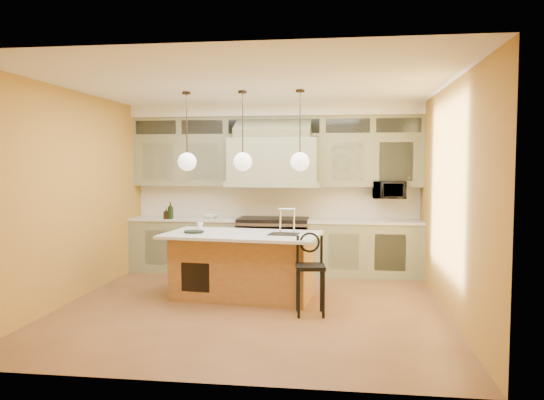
# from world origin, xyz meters

# --- Properties ---
(floor) EXTENTS (5.00, 5.00, 0.00)m
(floor) POSITION_xyz_m (0.00, 0.00, 0.00)
(floor) COLOR brown
(floor) RESTS_ON ground
(ceiling) EXTENTS (5.00, 5.00, 0.00)m
(ceiling) POSITION_xyz_m (0.00, 0.00, 2.90)
(ceiling) COLOR white
(ceiling) RESTS_ON wall_back
(wall_back) EXTENTS (5.00, 0.00, 5.00)m
(wall_back) POSITION_xyz_m (0.00, 2.50, 1.45)
(wall_back) COLOR #B28331
(wall_back) RESTS_ON ground
(wall_front) EXTENTS (5.00, 0.00, 5.00)m
(wall_front) POSITION_xyz_m (0.00, -2.50, 1.45)
(wall_front) COLOR #B28331
(wall_front) RESTS_ON ground
(wall_left) EXTENTS (0.00, 5.00, 5.00)m
(wall_left) POSITION_xyz_m (-2.50, 0.00, 1.45)
(wall_left) COLOR #B28331
(wall_left) RESTS_ON ground
(wall_right) EXTENTS (0.00, 5.00, 5.00)m
(wall_right) POSITION_xyz_m (2.50, 0.00, 1.45)
(wall_right) COLOR #B28331
(wall_right) RESTS_ON ground
(back_cabinetry) EXTENTS (5.00, 0.77, 2.90)m
(back_cabinetry) POSITION_xyz_m (0.00, 2.23, 1.43)
(back_cabinetry) COLOR gray
(back_cabinetry) RESTS_ON floor
(range) EXTENTS (1.20, 0.74, 0.96)m
(range) POSITION_xyz_m (0.00, 2.14, 0.49)
(range) COLOR silver
(range) RESTS_ON floor
(kitchen_island) EXTENTS (2.26, 1.38, 1.35)m
(kitchen_island) POSITION_xyz_m (-0.21, 0.45, 0.47)
(kitchen_island) COLOR brown
(kitchen_island) RESTS_ON floor
(counter_stool) EXTENTS (0.40, 0.40, 1.02)m
(counter_stool) POSITION_xyz_m (0.78, -0.27, 0.58)
(counter_stool) COLOR black
(counter_stool) RESTS_ON floor
(microwave) EXTENTS (0.54, 0.37, 0.30)m
(microwave) POSITION_xyz_m (1.95, 2.25, 1.45)
(microwave) COLOR black
(microwave) RESTS_ON back_cabinetry
(oil_bottle_a) EXTENTS (0.13, 0.13, 0.29)m
(oil_bottle_a) POSITION_xyz_m (-1.76, 1.92, 1.09)
(oil_bottle_a) COLOR black
(oil_bottle_a) RESTS_ON back_cabinetry
(oil_bottle_b) EXTENTS (0.10, 0.10, 0.19)m
(oil_bottle_b) POSITION_xyz_m (-1.84, 1.92, 1.04)
(oil_bottle_b) COLOR black
(oil_bottle_b) RESTS_ON back_cabinetry
(fruit_bowl) EXTENTS (0.28, 0.28, 0.06)m
(fruit_bowl) POSITION_xyz_m (-1.12, 2.15, 0.97)
(fruit_bowl) COLOR white
(fruit_bowl) RESTS_ON back_cabinetry
(cup) EXTENTS (0.11, 0.11, 0.09)m
(cup) POSITION_xyz_m (-0.95, 0.86, 0.97)
(cup) COLOR white
(cup) RESTS_ON kitchen_island
(pendant_left) EXTENTS (0.26, 0.26, 1.11)m
(pendant_left) POSITION_xyz_m (-1.01, 0.45, 1.95)
(pendant_left) COLOR #2D2319
(pendant_left) RESTS_ON ceiling
(pendant_center) EXTENTS (0.26, 0.26, 1.11)m
(pendant_center) POSITION_xyz_m (-0.21, 0.45, 1.95)
(pendant_center) COLOR #2D2319
(pendant_center) RESTS_ON ceiling
(pendant_right) EXTENTS (0.26, 0.26, 1.11)m
(pendant_right) POSITION_xyz_m (0.59, 0.45, 1.95)
(pendant_right) COLOR #2D2319
(pendant_right) RESTS_ON ceiling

